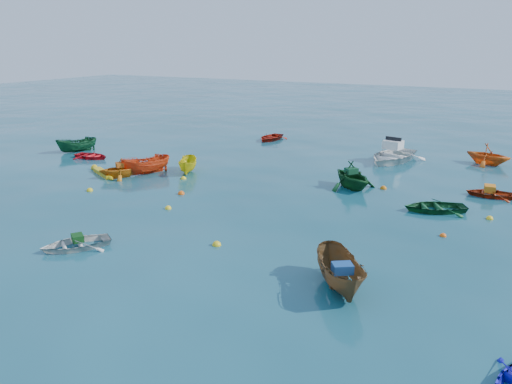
% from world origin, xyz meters
% --- Properties ---
extents(ground, '(160.00, 160.00, 0.00)m').
position_xyz_m(ground, '(0.00, 0.00, 0.00)').
color(ground, '#0A3E4A').
rests_on(ground, ground).
extents(dinghy_white_near, '(3.18, 3.38, 0.57)m').
position_xyz_m(dinghy_white_near, '(-3.56, -4.29, 0.00)').
color(dinghy_white_near, silver).
rests_on(dinghy_white_near, ground).
extents(sampan_brown_mid, '(3.03, 3.65, 1.35)m').
position_xyz_m(sampan_brown_mid, '(7.23, -2.67, 0.00)').
color(sampan_brown_mid, brown).
rests_on(sampan_brown_mid, ground).
extents(dinghy_orange_w, '(3.18, 3.25, 1.30)m').
position_xyz_m(dinghy_orange_w, '(-9.65, 5.09, 0.00)').
color(dinghy_orange_w, orange).
rests_on(dinghy_orange_w, ground).
extents(sampan_yellow_mid, '(2.22, 3.00, 1.09)m').
position_xyz_m(sampan_yellow_mid, '(-6.56, 8.10, 0.00)').
color(sampan_yellow_mid, gold).
rests_on(sampan_yellow_mid, ground).
extents(dinghy_green_e, '(3.70, 3.31, 0.63)m').
position_xyz_m(dinghy_green_e, '(8.86, 7.39, 0.00)').
color(dinghy_green_e, '#114C24').
rests_on(dinghy_green_e, ground).
extents(dinghy_red_nw, '(2.77, 2.04, 0.55)m').
position_xyz_m(dinghy_red_nw, '(-15.10, 8.18, 0.00)').
color(dinghy_red_nw, red).
rests_on(dinghy_red_nw, ground).
extents(sampan_orange_n, '(2.55, 3.52, 1.28)m').
position_xyz_m(sampan_orange_n, '(-8.68, 6.54, 0.00)').
color(sampan_orange_n, red).
rests_on(sampan_orange_n, ground).
extents(dinghy_green_n, '(4.20, 4.14, 1.67)m').
position_xyz_m(dinghy_green_n, '(3.94, 9.45, 0.00)').
color(dinghy_green_n, '#11491D').
rests_on(dinghy_green_n, ground).
extents(dinghy_red_ne, '(2.75, 2.09, 0.54)m').
position_xyz_m(dinghy_red_ne, '(11.23, 11.36, 0.00)').
color(dinghy_red_ne, '#9C2A0D').
rests_on(dinghy_red_ne, ground).
extents(dinghy_red_far, '(2.37, 3.21, 0.65)m').
position_xyz_m(dinghy_red_far, '(-6.57, 20.43, 0.00)').
color(dinghy_red_far, '#A81D0E').
rests_on(dinghy_red_far, ground).
extents(dinghy_orange_far, '(3.64, 3.38, 1.56)m').
position_xyz_m(dinghy_orange_far, '(10.56, 19.38, 0.00)').
color(dinghy_orange_far, '#DB5B14').
rests_on(dinghy_orange_far, ground).
extents(sampan_green_far, '(2.46, 3.26, 1.19)m').
position_xyz_m(sampan_green_far, '(-17.73, 9.34, 0.00)').
color(sampan_green_far, '#114A26').
rests_on(sampan_green_far, ground).
extents(kayak_yellow, '(3.17, 1.99, 0.32)m').
position_xyz_m(kayak_yellow, '(-10.98, 5.04, 0.00)').
color(kayak_yellow, gold).
rests_on(kayak_yellow, ground).
extents(motorboat_white, '(4.67, 5.74, 1.65)m').
position_xyz_m(motorboat_white, '(4.50, 17.28, 0.00)').
color(motorboat_white, white).
rests_on(motorboat_white, ground).
extents(tarp_green_a, '(0.73, 0.69, 0.28)m').
position_xyz_m(tarp_green_a, '(-3.50, -4.21, 0.43)').
color(tarp_green_a, '#0F3F13').
rests_on(tarp_green_a, dinghy_white_near).
extents(tarp_blue_a, '(0.84, 0.79, 0.33)m').
position_xyz_m(tarp_blue_a, '(7.32, -2.79, 0.84)').
color(tarp_blue_a, '#194890').
rests_on(tarp_blue_a, sampan_brown_mid).
extents(tarp_orange_a, '(0.72, 0.69, 0.28)m').
position_xyz_m(tarp_orange_a, '(-9.62, 5.13, 0.79)').
color(tarp_orange_a, '#C85714').
rests_on(tarp_orange_a, dinghy_orange_w).
extents(tarp_green_b, '(0.82, 0.84, 0.33)m').
position_xyz_m(tarp_green_b, '(3.86, 9.52, 1.00)').
color(tarp_green_b, '#104225').
rests_on(tarp_green_b, dinghy_green_n).
extents(tarp_orange_b, '(0.62, 0.78, 0.36)m').
position_xyz_m(tarp_orange_b, '(11.13, 11.35, 0.45)').
color(tarp_orange_b, orange).
rests_on(tarp_orange_b, dinghy_red_ne).
extents(buoy_ye_a, '(0.38, 0.38, 0.38)m').
position_xyz_m(buoy_ye_a, '(1.46, -1.39, 0.00)').
color(buoy_ye_a, yellow).
rests_on(buoy_ye_a, ground).
extents(buoy_or_b, '(0.33, 0.33, 0.33)m').
position_xyz_m(buoy_or_b, '(6.32, 0.35, 0.00)').
color(buoy_or_b, '#DF620C').
rests_on(buoy_or_b, ground).
extents(buoy_ye_b, '(0.36, 0.36, 0.36)m').
position_xyz_m(buoy_ye_b, '(-9.11, 2.01, 0.00)').
color(buoy_ye_b, gold).
rests_on(buoy_ye_b, ground).
extents(buoy_or_c, '(0.38, 0.38, 0.38)m').
position_xyz_m(buoy_or_c, '(-4.13, 3.89, 0.00)').
color(buoy_or_c, '#E4550C').
rests_on(buoy_or_c, ground).
extents(buoy_ye_c, '(0.34, 0.34, 0.34)m').
position_xyz_m(buoy_ye_c, '(-3.23, 1.51, 0.00)').
color(buoy_ye_c, yellow).
rests_on(buoy_ye_c, ground).
extents(buoy_or_d, '(0.29, 0.29, 0.29)m').
position_xyz_m(buoy_or_d, '(9.72, 4.01, 0.00)').
color(buoy_or_d, '#FC5B0D').
rests_on(buoy_or_d, ground).
extents(buoy_ye_d, '(0.35, 0.35, 0.35)m').
position_xyz_m(buoy_ye_d, '(-5.86, 6.57, 0.00)').
color(buoy_ye_d, yellow).
rests_on(buoy_ye_d, ground).
extents(buoy_or_e, '(0.38, 0.38, 0.38)m').
position_xyz_m(buoy_or_e, '(5.64, 10.10, 0.00)').
color(buoy_or_e, orange).
rests_on(buoy_or_e, ground).
extents(buoy_ye_e, '(0.33, 0.33, 0.33)m').
position_xyz_m(buoy_ye_e, '(11.39, 7.36, 0.00)').
color(buoy_ye_e, yellow).
rests_on(buoy_ye_e, ground).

